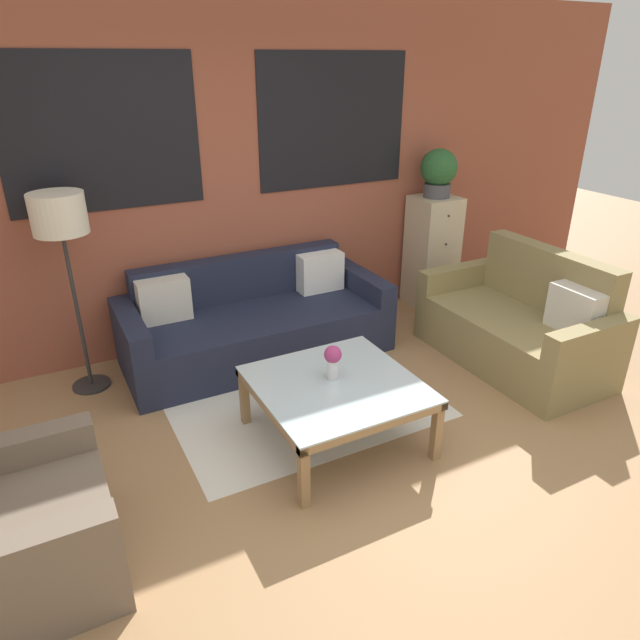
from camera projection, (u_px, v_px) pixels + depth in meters
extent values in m
plane|color=#9E754C|center=(387.00, 492.00, 3.31)|extent=(16.00, 16.00, 0.00)
cube|color=brown|center=(230.00, 177.00, 4.68)|extent=(8.40, 0.08, 2.80)
cube|color=black|center=(102.00, 134.00, 4.08)|extent=(1.40, 0.01, 1.10)
cube|color=black|center=(334.00, 121.00, 4.88)|extent=(1.40, 0.01, 1.10)
cube|color=silver|center=(296.00, 395.00, 4.26)|extent=(1.86, 1.58, 0.00)
cube|color=#1E2338|center=(262.00, 338.00, 4.67)|extent=(1.84, 0.72, 0.40)
cube|color=#1E2338|center=(241.00, 299.00, 4.95)|extent=(1.84, 0.16, 0.78)
cube|color=#1E2338|center=(134.00, 351.00, 4.28)|extent=(0.16, 0.88, 0.58)
cube|color=#1E2338|center=(361.00, 303.00, 5.12)|extent=(0.16, 0.88, 0.58)
cube|color=beige|center=(164.00, 300.00, 4.45)|extent=(0.40, 0.16, 0.34)
cube|color=white|center=(320.00, 272.00, 5.04)|extent=(0.40, 0.16, 0.34)
cube|color=olive|center=(504.00, 341.00, 4.61)|extent=(0.64, 1.26, 0.42)
cube|color=olive|center=(544.00, 303.00, 4.68)|extent=(0.16, 1.26, 0.92)
cube|color=olive|center=(456.00, 298.00, 5.16)|extent=(0.80, 0.14, 0.62)
cube|color=olive|center=(585.00, 365.00, 4.04)|extent=(0.80, 0.14, 0.62)
cube|color=beige|center=(575.00, 310.00, 4.23)|extent=(0.16, 0.40, 0.34)
cube|color=#6B5B4C|center=(44.00, 537.00, 2.74)|extent=(0.64, 0.61, 0.40)
cube|color=#6B5B4C|center=(26.00, 591.00, 2.37)|extent=(0.80, 0.14, 0.56)
cube|color=#6B5B4C|center=(19.00, 483.00, 2.97)|extent=(0.80, 0.14, 0.56)
cube|color=silver|center=(336.00, 384.00, 3.59)|extent=(0.99, 0.99, 0.01)
cube|color=#99754C|center=(377.00, 426.00, 3.23)|extent=(0.99, 0.05, 0.05)
cube|color=#99754C|center=(304.00, 356.00, 3.98)|extent=(0.99, 0.05, 0.05)
cube|color=#99754C|center=(268.00, 407.00, 3.41)|extent=(0.05, 0.99, 0.05)
cube|color=#99754C|center=(398.00, 371.00, 3.80)|extent=(0.05, 0.99, 0.05)
cube|color=#99754C|center=(304.00, 476.00, 3.12)|extent=(0.06, 0.05, 0.42)
cube|color=#99754C|center=(437.00, 430.00, 3.51)|extent=(0.06, 0.05, 0.42)
cube|color=#99754C|center=(244.00, 396.00, 3.86)|extent=(0.06, 0.06, 0.42)
cube|color=#99754C|center=(360.00, 365.00, 4.24)|extent=(0.06, 0.06, 0.42)
cylinder|color=#2D2D2D|center=(92.00, 385.00, 4.38)|extent=(0.28, 0.28, 0.02)
cylinder|color=#2D2D2D|center=(78.00, 313.00, 4.12)|extent=(0.03, 0.03, 1.19)
cylinder|color=beige|center=(58.00, 213.00, 3.82)|extent=(0.36, 0.36, 0.28)
cube|color=#C6B793|center=(432.00, 252.00, 5.63)|extent=(0.42, 0.40, 1.09)
sphere|color=#38332D|center=(449.00, 216.00, 5.30)|extent=(0.02, 0.02, 0.02)
sphere|color=#38332D|center=(446.00, 244.00, 5.41)|extent=(0.02, 0.02, 0.02)
sphere|color=#38332D|center=(443.00, 271.00, 5.53)|extent=(0.02, 0.02, 0.02)
sphere|color=#38332D|center=(441.00, 297.00, 5.64)|extent=(0.02, 0.02, 0.02)
cylinder|color=#47474C|center=(437.00, 190.00, 5.38)|extent=(0.25, 0.25, 0.13)
sphere|color=#285B2D|center=(439.00, 167.00, 5.29)|extent=(0.34, 0.34, 0.34)
cylinder|color=silver|center=(333.00, 369.00, 3.61)|extent=(0.08, 0.08, 0.13)
sphere|color=#9E3366|center=(333.00, 354.00, 3.57)|extent=(0.11, 0.11, 0.11)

